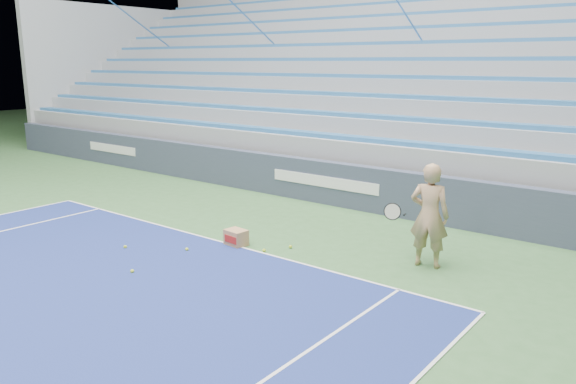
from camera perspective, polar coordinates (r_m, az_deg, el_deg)
name	(u,v)px	position (r m, az deg, el deg)	size (l,w,h in m)	color
sponsor_barrier	(327,182)	(14.44, 4.00, 0.97)	(30.00, 0.32, 1.10)	#353D51
bleachers	(426,100)	(19.18, 13.83, 9.08)	(31.00, 9.15, 7.30)	gray
tennis_player	(429,215)	(10.18, 14.14, -2.33)	(0.98, 0.90, 1.88)	tan
ball_box	(236,238)	(11.26, -5.30, -4.63)	(0.45, 0.37, 0.32)	#AA7C52
tennis_ball_0	(187,249)	(11.09, -10.24, -5.75)	(0.07, 0.07, 0.07)	#C5DB2C
tennis_ball_1	(291,247)	(11.07, 0.26, -5.58)	(0.07, 0.07, 0.07)	#C5DB2C
tennis_ball_2	(264,250)	(10.87, -2.44, -5.95)	(0.07, 0.07, 0.07)	#C5DB2C
tennis_ball_3	(132,271)	(10.19, -15.54, -7.76)	(0.07, 0.07, 0.07)	#C5DB2C
tennis_ball_4	(125,247)	(11.51, -16.21, -5.37)	(0.07, 0.07, 0.07)	#C5DB2C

